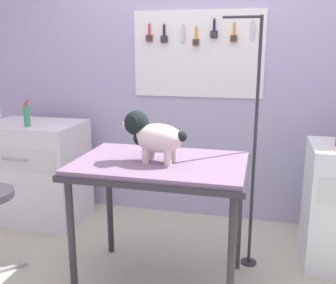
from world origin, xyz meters
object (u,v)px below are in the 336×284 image
at_px(grooming_table, 161,173).
at_px(dog, 152,135).
at_px(counter_left, 37,171).
at_px(grooming_arm, 253,156).

bearing_deg(grooming_table, dog, -146.97).
xyz_separation_m(grooming_table, counter_left, (-1.32, 0.70, -0.31)).
xyz_separation_m(dog, counter_left, (-1.27, 0.72, -0.55)).
bearing_deg(dog, grooming_arm, 34.52).
bearing_deg(dog, grooming_table, 33.03).
bearing_deg(counter_left, grooming_arm, -9.91).
relative_size(grooming_table, grooming_arm, 0.62).
height_order(grooming_table, grooming_arm, grooming_arm).
relative_size(grooming_table, dog, 2.52).
distance_m(grooming_arm, counter_left, 1.92).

